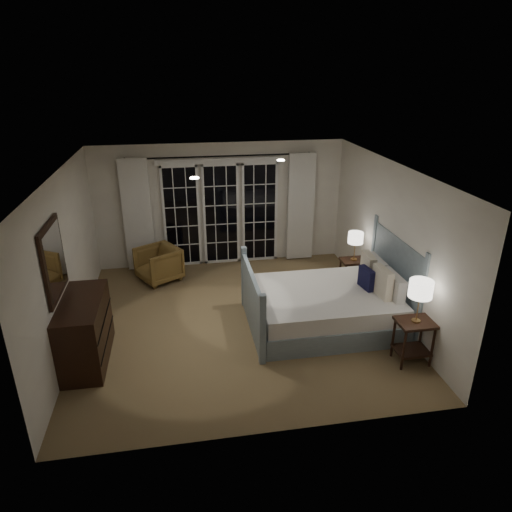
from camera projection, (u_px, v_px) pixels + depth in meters
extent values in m
plane|color=olive|center=(238.00, 321.00, 7.48)|extent=(5.00, 5.00, 0.00)
plane|color=white|center=(235.00, 169.00, 6.51)|extent=(5.00, 5.00, 0.00)
cube|color=white|center=(66.00, 261.00, 6.60)|extent=(0.02, 5.00, 2.50)
cube|color=white|center=(390.00, 241.00, 7.38)|extent=(0.02, 5.00, 2.50)
cube|color=white|center=(221.00, 205.00, 9.26)|extent=(5.00, 0.02, 2.50)
cube|color=white|center=(268.00, 340.00, 4.72)|extent=(5.00, 0.02, 2.50)
cube|color=black|center=(182.00, 217.00, 9.19)|extent=(0.66, 0.02, 2.02)
cube|color=black|center=(221.00, 215.00, 9.31)|extent=(0.66, 0.02, 2.02)
cube|color=black|center=(260.00, 213.00, 9.44)|extent=(0.66, 0.02, 2.02)
cube|color=white|center=(220.00, 161.00, 8.87)|extent=(2.50, 0.04, 0.10)
cylinder|color=black|center=(220.00, 156.00, 8.79)|extent=(3.50, 0.03, 0.03)
cube|color=silver|center=(138.00, 216.00, 8.94)|extent=(0.55, 0.10, 2.25)
cube|color=silver|center=(301.00, 207.00, 9.45)|extent=(0.55, 0.10, 2.25)
cylinder|color=white|center=(281.00, 160.00, 7.18)|extent=(0.12, 0.12, 0.01)
cylinder|color=white|center=(194.00, 178.00, 6.05)|extent=(0.12, 0.12, 0.01)
cube|color=#83939E|center=(324.00, 315.00, 7.33)|extent=(2.21, 1.72, 0.32)
cube|color=silver|center=(325.00, 299.00, 7.22)|extent=(2.15, 1.66, 0.27)
cube|color=#83939E|center=(395.00, 279.00, 7.31)|extent=(0.06, 1.72, 1.40)
cube|color=#83939E|center=(252.00, 303.00, 7.03)|extent=(0.06, 1.72, 0.97)
cube|color=silver|center=(393.00, 285.00, 6.96)|extent=(0.14, 0.60, 0.36)
cube|color=silver|center=(376.00, 268.00, 7.54)|extent=(0.14, 0.60, 0.36)
cube|color=beige|center=(382.00, 282.00, 6.95)|extent=(0.16, 0.46, 0.45)
cube|color=beige|center=(368.00, 267.00, 7.46)|extent=(0.16, 0.46, 0.45)
cube|color=black|center=(366.00, 278.00, 7.21)|extent=(0.15, 0.35, 0.34)
cube|color=black|center=(416.00, 323.00, 6.22)|extent=(0.50, 0.40, 0.04)
cube|color=black|center=(411.00, 350.00, 6.40)|extent=(0.46, 0.36, 0.03)
cylinder|color=black|center=(404.00, 350.00, 6.17)|extent=(0.04, 0.04, 0.62)
cylinder|color=black|center=(432.00, 347.00, 6.23)|extent=(0.04, 0.04, 0.62)
cylinder|color=black|center=(393.00, 338.00, 6.46)|extent=(0.04, 0.04, 0.62)
cylinder|color=black|center=(421.00, 335.00, 6.53)|extent=(0.04, 0.04, 0.62)
cube|color=black|center=(354.00, 261.00, 8.34)|extent=(0.45, 0.36, 0.04)
cube|color=black|center=(352.00, 281.00, 8.49)|extent=(0.42, 0.33, 0.03)
cylinder|color=black|center=(345.00, 279.00, 8.29)|extent=(0.04, 0.04, 0.56)
cylinder|color=black|center=(365.00, 278.00, 8.35)|extent=(0.04, 0.04, 0.56)
cylinder|color=black|center=(340.00, 273.00, 8.55)|extent=(0.04, 0.04, 0.56)
cylinder|color=black|center=(359.00, 271.00, 8.61)|extent=(0.04, 0.04, 0.56)
cylinder|color=#B68749|center=(416.00, 321.00, 6.21)|extent=(0.12, 0.12, 0.02)
cylinder|color=#B68749|center=(418.00, 308.00, 6.14)|extent=(0.02, 0.02, 0.36)
cylinder|color=white|center=(421.00, 289.00, 6.02)|extent=(0.32, 0.32, 0.23)
cylinder|color=#B68749|center=(354.00, 259.00, 8.32)|extent=(0.12, 0.12, 0.02)
cylinder|color=#B68749|center=(354.00, 251.00, 8.26)|extent=(0.02, 0.02, 0.31)
cylinder|color=white|center=(356.00, 238.00, 8.16)|extent=(0.27, 0.27, 0.20)
imported|color=brown|center=(159.00, 264.00, 8.78)|extent=(1.00, 0.99, 0.67)
cube|color=black|center=(85.00, 331.00, 6.33)|extent=(0.55, 1.32, 0.94)
cube|color=black|center=(107.00, 339.00, 6.43)|extent=(0.01, 1.30, 0.01)
cube|color=black|center=(105.00, 320.00, 6.31)|extent=(0.01, 1.30, 0.01)
cube|color=black|center=(53.00, 261.00, 5.87)|extent=(0.04, 0.85, 1.00)
cube|color=white|center=(55.00, 261.00, 5.87)|extent=(0.01, 0.73, 0.88)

